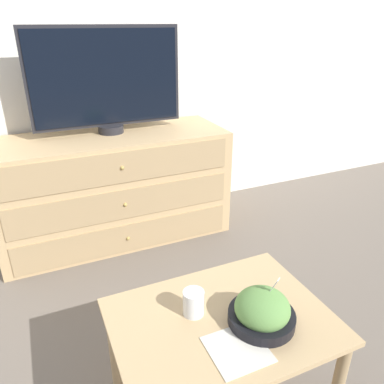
{
  "coord_description": "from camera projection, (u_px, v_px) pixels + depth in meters",
  "views": [
    {
      "loc": [
        -0.4,
        -2.65,
        1.41
      ],
      "look_at": [
        0.15,
        -1.4,
        0.77
      ],
      "focal_mm": 35.0,
      "sensor_mm": 36.0,
      "label": 1
    }
  ],
  "objects": [
    {
      "name": "napkin",
      "position": [
        237.0,
        349.0,
        1.21
      ],
      "size": [
        0.19,
        0.19,
        0.0
      ],
      "color": "silver",
      "rests_on": "coffee_table"
    },
    {
      "name": "wall_back",
      "position": [
        81.0,
        38.0,
        2.42
      ],
      "size": [
        12.0,
        0.05,
        2.6
      ],
      "color": "white",
      "rests_on": "ground_plane"
    },
    {
      "name": "takeout_bowl",
      "position": [
        262.0,
        311.0,
        1.3
      ],
      "size": [
        0.24,
        0.24,
        0.18
      ],
      "color": "black",
      "rests_on": "coffee_table"
    },
    {
      "name": "dresser",
      "position": [
        115.0,
        188.0,
        2.55
      ],
      "size": [
        1.5,
        0.58,
        0.73
      ],
      "color": "tan",
      "rests_on": "ground_plane"
    },
    {
      "name": "ground_plane",
      "position": [
        102.0,
        216.0,
        2.94
      ],
      "size": [
        12.0,
        12.0,
        0.0
      ],
      "primitive_type": "plane",
      "color": "#70665B"
    },
    {
      "name": "coffee_table",
      "position": [
        221.0,
        333.0,
        1.36
      ],
      "size": [
        0.77,
        0.57,
        0.44
      ],
      "color": "tan",
      "rests_on": "ground_plane"
    },
    {
      "name": "drink_cup",
      "position": [
        194.0,
        304.0,
        1.34
      ],
      "size": [
        0.08,
        0.08,
        0.1
      ],
      "color": "beige",
      "rests_on": "coffee_table"
    },
    {
      "name": "tv",
      "position": [
        106.0,
        80.0,
        2.32
      ],
      "size": [
        0.95,
        0.16,
        0.65
      ],
      "color": "#232328",
      "rests_on": "dresser"
    }
  ]
}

